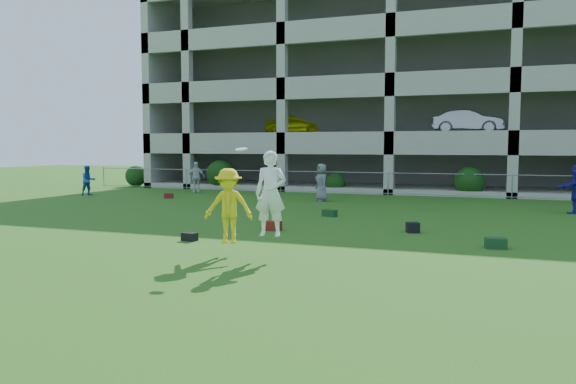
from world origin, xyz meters
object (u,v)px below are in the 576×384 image
at_px(bystander_b, 196,177).
at_px(bystander_a, 88,181).
at_px(bystander_c, 322,182).
at_px(crate_d, 413,227).
at_px(parking_garage, 413,93).
at_px(frisbee_contest, 242,202).

bearing_deg(bystander_b, bystander_a, -161.75).
relative_size(bystander_b, bystander_c, 0.97).
bearing_deg(bystander_c, bystander_a, -124.07).
height_order(bystander_c, crate_d, bystander_c).
bearing_deg(parking_garage, crate_d, -81.92).
bearing_deg(frisbee_contest, bystander_b, 122.99).
distance_m(bystander_c, frisbee_contest, 13.28).
bearing_deg(frisbee_contest, parking_garage, 89.63).
distance_m(bystander_a, bystander_b, 5.57).
relative_size(bystander_b, parking_garage, 0.06).
bearing_deg(bystander_b, bystander_c, -37.62).
bearing_deg(bystander_c, frisbee_contest, -30.78).
bearing_deg(frisbee_contest, bystander_a, 140.32).
height_order(bystander_b, crate_d, bystander_b).
bearing_deg(parking_garage, bystander_b, -133.36).
distance_m(bystander_b, frisbee_contest, 18.38).
xyz_separation_m(bystander_b, bystander_c, (7.91, -2.31, 0.03)).
bearing_deg(bystander_b, crate_d, -59.53).
bearing_deg(parking_garage, frisbee_contest, -90.37).
distance_m(bystander_c, crate_d, 9.65).
distance_m(bystander_a, parking_garage, 21.03).
bearing_deg(bystander_c, bystander_b, -146.16).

